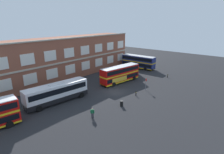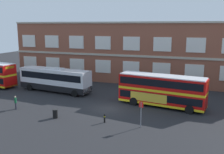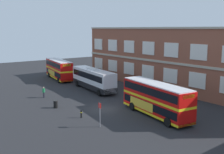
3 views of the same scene
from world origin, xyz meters
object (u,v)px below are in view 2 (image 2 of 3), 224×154
Objects in this scene: double_decker_middle at (162,90)px; waiting_passenger at (16,102)px; touring_coach at (55,80)px; safety_bollard_west at (105,118)px; station_litter_bin at (55,114)px; bus_stand_flag at (141,112)px.

double_decker_middle is 6.62× the size of waiting_passenger.
touring_coach reaches higher than safety_bollard_west.
touring_coach is at bearing 121.97° from station_litter_bin.
station_litter_bin is at bearing -141.33° from double_decker_middle.
touring_coach is 11.86× the size of station_litter_bin.
waiting_passenger is 12.05m from safety_bollard_west.
bus_stand_flag is (-0.80, -7.79, -0.51)m from double_decker_middle.
bus_stand_flag is 2.62× the size of station_litter_bin.
station_litter_bin is at bearing -174.00° from safety_bollard_west.
bus_stand_flag is 9.79m from station_litter_bin.
safety_bollard_west is at bearing -179.84° from bus_stand_flag.
bus_stand_flag is (16.13, -9.68, -0.27)m from touring_coach.
touring_coach is at bearing 141.45° from safety_bollard_west.
station_litter_bin is (6.42, -10.29, -1.39)m from touring_coach.
bus_stand_flag reaches higher than safety_bollard_west.
touring_coach reaches higher than waiting_passenger.
touring_coach is 12.21m from station_litter_bin.
double_decker_middle is 13.55m from station_litter_bin.
safety_bollard_west is at bearing -121.41° from double_decker_middle.
double_decker_middle is 17.04m from touring_coach.
touring_coach is at bearing 149.03° from bus_stand_flag.
double_decker_middle reaches higher than station_litter_bin.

